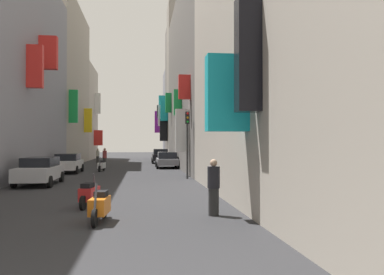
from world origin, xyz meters
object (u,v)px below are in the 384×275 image
(scooter_white, at_px, (102,165))
(pedestrian_near_right, at_px, (98,156))
(pedestrian_near_left, at_px, (105,158))
(traffic_light_near_corner, at_px, (187,133))
(pedestrian_crossing, at_px, (214,187))
(parked_car_black, at_px, (160,156))
(scooter_orange, at_px, (100,206))
(parked_car_grey, at_px, (167,160))
(parked_car_white, at_px, (68,163))
(parked_car_silver, at_px, (40,170))
(scooter_red, at_px, (89,194))

(scooter_white, xyz_separation_m, pedestrian_near_right, (-1.63, 12.13, 0.36))
(pedestrian_near_left, xyz_separation_m, traffic_light_near_corner, (6.22, -12.68, 1.96))
(pedestrian_crossing, bearing_deg, parked_car_black, 90.36)
(parked_car_black, xyz_separation_m, traffic_light_near_corner, (0.82, -20.10, 2.03))
(scooter_orange, height_order, traffic_light_near_corner, traffic_light_near_corner)
(parked_car_black, bearing_deg, parked_car_grey, -88.49)
(parked_car_white, distance_m, pedestrian_near_left, 6.78)
(parked_car_grey, height_order, parked_car_black, parked_car_black)
(parked_car_white, bearing_deg, pedestrian_near_left, 71.70)
(parked_car_silver, bearing_deg, traffic_light_near_corner, 18.11)
(parked_car_grey, distance_m, parked_car_white, 9.33)
(parked_car_silver, height_order, parked_car_black, parked_car_black)
(scooter_red, bearing_deg, pedestrian_near_left, 94.00)
(parked_car_grey, distance_m, scooter_red, 22.47)
(parked_car_grey, bearing_deg, scooter_orange, -97.68)
(pedestrian_near_left, bearing_deg, parked_car_black, 53.99)
(parked_car_black, relative_size, pedestrian_near_right, 2.52)
(scooter_red, bearing_deg, parked_car_grey, 79.77)
(parked_car_silver, xyz_separation_m, parked_car_white, (-0.16, 8.92, -0.02))
(scooter_red, relative_size, traffic_light_near_corner, 0.43)
(parked_car_silver, relative_size, scooter_white, 2.34)
(parked_car_black, bearing_deg, pedestrian_near_left, -126.01)
(parked_car_black, height_order, scooter_white, parked_car_black)
(parked_car_grey, xyz_separation_m, parked_car_white, (-7.76, -5.19, 0.00))
(parked_car_black, xyz_separation_m, pedestrian_crossing, (0.21, -32.89, 0.04))
(parked_car_grey, height_order, parked_car_white, same)
(parked_car_silver, distance_m, scooter_orange, 11.57)
(pedestrian_crossing, bearing_deg, scooter_white, 104.72)
(parked_car_silver, bearing_deg, pedestrian_crossing, -53.16)
(pedestrian_crossing, relative_size, pedestrian_near_right, 1.03)
(parked_car_silver, xyz_separation_m, scooter_orange, (4.24, -10.76, -0.31))
(pedestrian_crossing, xyz_separation_m, pedestrian_near_right, (-7.01, 32.58, -0.03))
(scooter_red, xyz_separation_m, pedestrian_near_right, (-3.04, 30.48, 0.36))
(parked_car_grey, bearing_deg, traffic_light_near_corner, -87.04)
(scooter_white, bearing_deg, pedestrian_near_left, 92.65)
(pedestrian_near_left, distance_m, pedestrian_near_right, 7.25)
(scooter_white, xyz_separation_m, scooter_red, (1.40, -18.35, -0.00))
(parked_car_silver, xyz_separation_m, parked_car_grey, (7.60, 14.10, -0.02))
(scooter_red, height_order, pedestrian_near_left, pedestrian_near_left)
(parked_car_black, bearing_deg, traffic_light_near_corner, -87.67)
(pedestrian_crossing, bearing_deg, scooter_orange, -169.02)
(pedestrian_crossing, bearing_deg, parked_car_silver, 126.84)
(scooter_red, distance_m, pedestrian_crossing, 4.51)
(parked_car_silver, height_order, scooter_white, parked_car_silver)
(parked_car_black, xyz_separation_m, pedestrian_near_right, (-6.80, -0.31, 0.00))
(parked_car_black, height_order, pedestrian_near_left, pedestrian_near_left)
(parked_car_white, height_order, scooter_orange, parked_car_white)
(pedestrian_near_left, bearing_deg, parked_car_white, -108.30)
(parked_car_white, height_order, pedestrian_near_right, pedestrian_near_right)
(parked_car_silver, distance_m, pedestrian_crossing, 12.64)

